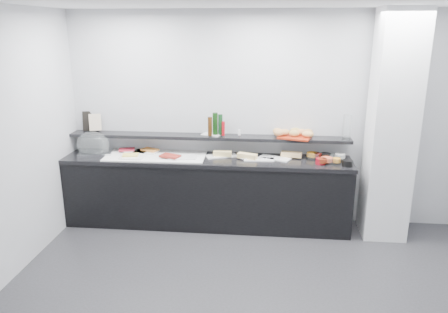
# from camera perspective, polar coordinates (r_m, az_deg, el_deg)

# --- Properties ---
(ground) EXTENTS (5.00, 5.00, 0.00)m
(ground) POSITION_cam_1_polar(r_m,az_deg,el_deg) (4.29, 4.19, -18.78)
(ground) COLOR #2D2D30
(ground) RESTS_ON ground
(back_wall) EXTENTS (5.00, 0.02, 2.70)m
(back_wall) POSITION_cam_1_polar(r_m,az_deg,el_deg) (5.62, 5.17, 4.88)
(back_wall) COLOR #B6B9BE
(back_wall) RESTS_ON ground
(column) EXTENTS (0.50, 0.50, 2.70)m
(column) POSITION_cam_1_polar(r_m,az_deg,el_deg) (5.47, 21.05, 3.51)
(column) COLOR silver
(column) RESTS_ON ground
(buffet_cabinet) EXTENTS (3.60, 0.60, 0.85)m
(buffet_cabinet) POSITION_cam_1_polar(r_m,az_deg,el_deg) (5.65, -2.27, -4.80)
(buffet_cabinet) COLOR black
(buffet_cabinet) RESTS_ON ground
(counter_top) EXTENTS (3.62, 0.62, 0.05)m
(counter_top) POSITION_cam_1_polar(r_m,az_deg,el_deg) (5.50, -2.32, -0.43)
(counter_top) COLOR black
(counter_top) RESTS_ON buffet_cabinet
(wall_shelf) EXTENTS (3.60, 0.25, 0.04)m
(wall_shelf) POSITION_cam_1_polar(r_m,az_deg,el_deg) (5.60, -2.10, 2.58)
(wall_shelf) COLOR black
(wall_shelf) RESTS_ON back_wall
(cloche_base) EXTENTS (0.47, 0.36, 0.04)m
(cloche_base) POSITION_cam_1_polar(r_m,az_deg,el_deg) (5.87, -16.42, 0.44)
(cloche_base) COLOR silver
(cloche_base) RESTS_ON counter_top
(cloche_dome) EXTENTS (0.50, 0.38, 0.34)m
(cloche_dome) POSITION_cam_1_polar(r_m,az_deg,el_deg) (5.88, -16.72, 1.50)
(cloche_dome) COLOR white
(cloche_dome) RESTS_ON cloche_base
(linen_runner) EXTENTS (1.27, 0.63, 0.01)m
(linen_runner) POSITION_cam_1_polar(r_m,az_deg,el_deg) (5.64, -8.85, 0.15)
(linen_runner) COLOR white
(linen_runner) RESTS_ON counter_top
(platter_meat_a) EXTENTS (0.32, 0.25, 0.01)m
(platter_meat_a) POSITION_cam_1_polar(r_m,az_deg,el_deg) (5.81, -11.29, 0.68)
(platter_meat_a) COLOR white
(platter_meat_a) RESTS_ON linen_runner
(food_meat_a) EXTENTS (0.22, 0.17, 0.02)m
(food_meat_a) POSITION_cam_1_polar(r_m,az_deg,el_deg) (5.86, -12.59, 0.90)
(food_meat_a) COLOR maroon
(food_meat_a) RESTS_ON platter_meat_a
(platter_salmon) EXTENTS (0.33, 0.24, 0.01)m
(platter_salmon) POSITION_cam_1_polar(r_m,az_deg,el_deg) (5.77, -10.15, 0.61)
(platter_salmon) COLOR white
(platter_salmon) RESTS_ON linen_runner
(food_salmon) EXTENTS (0.25, 0.21, 0.02)m
(food_salmon) POSITION_cam_1_polar(r_m,az_deg,el_deg) (5.79, -9.66, 0.88)
(food_salmon) COLOR orange
(food_salmon) RESTS_ON platter_salmon
(platter_cheese) EXTENTS (0.29, 0.20, 0.01)m
(platter_cheese) POSITION_cam_1_polar(r_m,az_deg,el_deg) (5.56, -11.98, -0.11)
(platter_cheese) COLOR white
(platter_cheese) RESTS_ON linen_runner
(food_cheese) EXTENTS (0.21, 0.16, 0.02)m
(food_cheese) POSITION_cam_1_polar(r_m,az_deg,el_deg) (5.60, -12.14, 0.20)
(food_cheese) COLOR #F1D55D
(food_cheese) RESTS_ON platter_cheese
(platter_meat_b) EXTENTS (0.35, 0.26, 0.01)m
(platter_meat_b) POSITION_cam_1_polar(r_m,az_deg,el_deg) (5.47, -5.41, -0.07)
(platter_meat_b) COLOR white
(platter_meat_b) RESTS_ON linen_runner
(food_meat_b) EXTENTS (0.28, 0.23, 0.02)m
(food_meat_b) POSITION_cam_1_polar(r_m,az_deg,el_deg) (5.47, -7.06, 0.07)
(food_meat_b) COLOR maroon
(food_meat_b) RESTS_ON platter_meat_b
(sandwich_plate_left) EXTENTS (0.42, 0.30, 0.01)m
(sandwich_plate_left) POSITION_cam_1_polar(r_m,az_deg,el_deg) (5.55, -0.33, 0.08)
(sandwich_plate_left) COLOR white
(sandwich_plate_left) RESTS_ON counter_top
(sandwich_food_left) EXTENTS (0.23, 0.09, 0.06)m
(sandwich_food_left) POSITION_cam_1_polar(r_m,az_deg,el_deg) (5.52, -0.20, 0.39)
(sandwich_food_left) COLOR #DABE72
(sandwich_food_left) RESTS_ON sandwich_plate_left
(tongs_left) EXTENTS (0.16, 0.05, 0.01)m
(tongs_left) POSITION_cam_1_polar(r_m,az_deg,el_deg) (5.51, -0.48, 0.07)
(tongs_left) COLOR #B1B3B8
(tongs_left) RESTS_ON sandwich_plate_left
(sandwich_plate_mid) EXTENTS (0.38, 0.18, 0.01)m
(sandwich_plate_mid) POSITION_cam_1_polar(r_m,az_deg,el_deg) (5.42, 4.58, -0.37)
(sandwich_plate_mid) COLOR white
(sandwich_plate_mid) RESTS_ON counter_top
(sandwich_food_mid) EXTENTS (0.26, 0.17, 0.06)m
(sandwich_food_mid) POSITION_cam_1_polar(r_m,az_deg,el_deg) (5.42, 3.04, 0.07)
(sandwich_food_mid) COLOR #E7C479
(sandwich_food_mid) RESTS_ON sandwich_plate_mid
(tongs_mid) EXTENTS (0.16, 0.02, 0.01)m
(tongs_mid) POSITION_cam_1_polar(r_m,az_deg,el_deg) (5.38, 2.97, -0.34)
(tongs_mid) COLOR #BABDC2
(tongs_mid) RESTS_ON sandwich_plate_mid
(sandwich_plate_right) EXTENTS (0.42, 0.31, 0.01)m
(sandwich_plate_right) POSITION_cam_1_polar(r_m,az_deg,el_deg) (5.49, 6.64, -0.22)
(sandwich_plate_right) COLOR white
(sandwich_plate_right) RESTS_ON counter_top
(sandwich_food_right) EXTENTS (0.27, 0.14, 0.06)m
(sandwich_food_right) POSITION_cam_1_polar(r_m,az_deg,el_deg) (5.55, 8.80, 0.28)
(sandwich_food_right) COLOR #DFB575
(sandwich_food_right) RESTS_ON sandwich_plate_right
(tongs_right) EXTENTS (0.14, 0.08, 0.01)m
(tongs_right) POSITION_cam_1_polar(r_m,az_deg,el_deg) (5.46, 5.88, -0.15)
(tongs_right) COLOR silver
(tongs_right) RESTS_ON sandwich_plate_right
(bowl_glass_fruit) EXTENTS (0.23, 0.23, 0.07)m
(bowl_glass_fruit) POSITION_cam_1_polar(r_m,az_deg,el_deg) (5.57, 11.56, 0.10)
(bowl_glass_fruit) COLOR white
(bowl_glass_fruit) RESTS_ON counter_top
(fill_glass_fruit) EXTENTS (0.15, 0.15, 0.05)m
(fill_glass_fruit) POSITION_cam_1_polar(r_m,az_deg,el_deg) (5.58, 11.45, 0.26)
(fill_glass_fruit) COLOR orange
(fill_glass_fruit) RESTS_ON bowl_glass_fruit
(bowl_black_jam) EXTENTS (0.15, 0.15, 0.07)m
(bowl_black_jam) POSITION_cam_1_polar(r_m,az_deg,el_deg) (5.59, 13.11, 0.05)
(bowl_black_jam) COLOR black
(bowl_black_jam) RESTS_ON counter_top
(fill_black_jam) EXTENTS (0.13, 0.13, 0.05)m
(fill_black_jam) POSITION_cam_1_polar(r_m,az_deg,el_deg) (5.56, 12.14, 0.16)
(fill_black_jam) COLOR #54110C
(fill_black_jam) RESTS_ON bowl_black_jam
(bowl_glass_cream) EXTENTS (0.25, 0.25, 0.07)m
(bowl_glass_cream) POSITION_cam_1_polar(r_m,az_deg,el_deg) (5.56, 14.56, -0.14)
(bowl_glass_cream) COLOR white
(bowl_glass_cream) RESTS_ON counter_top
(fill_glass_cream) EXTENTS (0.16, 0.16, 0.05)m
(fill_glass_cream) POSITION_cam_1_polar(r_m,az_deg,el_deg) (5.60, 14.91, 0.09)
(fill_glass_cream) COLOR white
(fill_glass_cream) RESTS_ON bowl_glass_cream
(bowl_red_jam) EXTENTS (0.14, 0.14, 0.07)m
(bowl_red_jam) POSITION_cam_1_polar(r_m,az_deg,el_deg) (5.36, 12.49, -0.61)
(bowl_red_jam) COLOR maroon
(bowl_red_jam) RESTS_ON counter_top
(fill_red_jam) EXTENTS (0.12, 0.12, 0.05)m
(fill_red_jam) POSITION_cam_1_polar(r_m,az_deg,el_deg) (5.35, 12.71, -0.53)
(fill_red_jam) COLOR #621E0E
(fill_red_jam) RESTS_ON bowl_red_jam
(bowl_glass_salmon) EXTENTS (0.19, 0.19, 0.07)m
(bowl_glass_salmon) POSITION_cam_1_polar(r_m,az_deg,el_deg) (5.42, 14.07, -0.53)
(bowl_glass_salmon) COLOR silver
(bowl_glass_salmon) RESTS_ON counter_top
(fill_glass_salmon) EXTENTS (0.16, 0.16, 0.05)m
(fill_glass_salmon) POSITION_cam_1_polar(r_m,az_deg,el_deg) (5.41, 13.27, -0.37)
(fill_glass_salmon) COLOR #CF5532
(fill_glass_salmon) RESTS_ON bowl_glass_salmon
(bowl_black_fruit) EXTENTS (0.16, 0.16, 0.07)m
(bowl_black_fruit) POSITION_cam_1_polar(r_m,az_deg,el_deg) (5.36, 15.83, -0.84)
(bowl_black_fruit) COLOR black
(bowl_black_fruit) RESTS_ON counter_top
(fill_black_fruit) EXTENTS (0.10, 0.10, 0.05)m
(fill_black_fruit) POSITION_cam_1_polar(r_m,az_deg,el_deg) (5.40, 14.50, -0.48)
(fill_black_fruit) COLOR orange
(fill_black_fruit) RESTS_ON bowl_black_fruit
(framed_print) EXTENTS (0.21, 0.12, 0.26)m
(framed_print) POSITION_cam_1_polar(r_m,az_deg,el_deg) (6.10, -17.03, 4.46)
(framed_print) COLOR black
(framed_print) RESTS_ON wall_shelf
(print_art) EXTENTS (0.16, 0.10, 0.22)m
(print_art) POSITION_cam_1_polar(r_m,az_deg,el_deg) (6.00, -16.48, 4.32)
(print_art) COLOR #CBAE93
(print_art) RESTS_ON framed_print
(condiment_tray) EXTENTS (0.28, 0.22, 0.01)m
(condiment_tray) POSITION_cam_1_polar(r_m,az_deg,el_deg) (5.61, -1.62, 2.90)
(condiment_tray) COLOR white
(condiment_tray) RESTS_ON wall_shelf
(bottle_green_a) EXTENTS (0.06, 0.06, 0.26)m
(bottle_green_a) POSITION_cam_1_polar(r_m,az_deg,el_deg) (5.56, -0.48, 4.21)
(bottle_green_a) COLOR #103D1A
(bottle_green_a) RESTS_ON condiment_tray
(bottle_brown) EXTENTS (0.05, 0.05, 0.24)m
(bottle_brown) POSITION_cam_1_polar(r_m,az_deg,el_deg) (5.50, -1.85, 3.94)
(bottle_brown) COLOR #3D220B
(bottle_brown) RESTS_ON condiment_tray
(bottle_green_b) EXTENTS (0.07, 0.07, 0.28)m
(bottle_green_b) POSITION_cam_1_polar(r_m,az_deg,el_deg) (5.56, -1.16, 4.32)
(bottle_green_b) COLOR #0F340E
(bottle_green_b) RESTS_ON condiment_tray
(bottle_hot) EXTENTS (0.05, 0.05, 0.18)m
(bottle_hot) POSITION_cam_1_polar(r_m,az_deg,el_deg) (5.51, -0.09, 3.67)
(bottle_hot) COLOR #A20B14
(bottle_hot) RESTS_ON condiment_tray
(shaker_salt) EXTENTS (0.03, 0.03, 0.07)m
(shaker_salt) POSITION_cam_1_polar(r_m,az_deg,el_deg) (5.61, -0.00, 3.31)
(shaker_salt) COLOR white
(shaker_salt) RESTS_ON condiment_tray
(shaker_pepper) EXTENTS (0.04, 0.04, 0.07)m
(shaker_pepper) POSITION_cam_1_polar(r_m,az_deg,el_deg) (5.55, 2.02, 3.16)
(shaker_pepper) COLOR white
(shaker_pepper) RESTS_ON condiment_tray
(bread_tray) EXTENTS (0.45, 0.37, 0.02)m
(bread_tray) POSITION_cam_1_polar(r_m,az_deg,el_deg) (5.53, 9.22, 2.51)
(bread_tray) COLOR #A72A12
(bread_tray) RESTS_ON wall_shelf
(bread_roll_nw) EXTENTS (0.14, 0.10, 0.08)m
(bread_roll_nw) POSITION_cam_1_polar(r_m,az_deg,el_deg) (5.59, 7.02, 3.30)
(bread_roll_nw) COLOR tan
(bread_roll_nw) RESTS_ON bread_tray
(bread_roll_n) EXTENTS (0.15, 0.11, 0.08)m
(bread_roll_n) POSITION_cam_1_polar(r_m,az_deg,el_deg) (5.64, 9.33, 3.32)
(bread_roll_n) COLOR #B59145
(bread_roll_n) RESTS_ON bread_tray
(bread_roll_ne) EXTENTS (0.14, 0.12, 0.08)m
(bread_roll_ne) POSITION_cam_1_polar(r_m,az_deg,el_deg) (5.59, 10.09, 3.16)
(bread_roll_ne) COLOR #D58A51
(bread_roll_ne) RESTS_ON bread_tray
(bread_roll_sw) EXTENTS (0.13, 0.10, 0.08)m
(bread_roll_sw) POSITION_cam_1_polar(r_m,az_deg,el_deg) (5.48, 7.11, 3.03)
(bread_roll_sw) COLOR #BB7E47
(bread_roll_sw) RESTS_ON bread_tray
(bread_roll_s) EXTENTS (0.14, 0.10, 0.08)m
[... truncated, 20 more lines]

